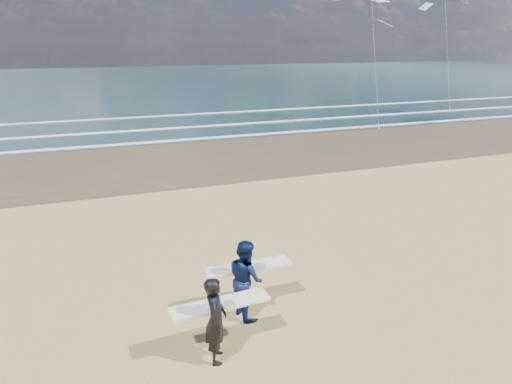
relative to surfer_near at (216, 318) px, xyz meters
name	(u,v)px	position (x,y,z in m)	size (l,w,h in m)	color
wet_sand_strip	(434,136)	(21.37, 17.96, -0.98)	(220.00, 12.00, 0.01)	#4D3D29
ocean	(223,80)	(21.37, 71.96, -0.98)	(220.00, 100.00, 0.02)	#183336
foam_breakers	(358,115)	(21.37, 28.06, -0.94)	(220.00, 11.70, 0.05)	white
surfer_near	(216,318)	(0.00, 0.00, 0.00)	(2.22, 1.07, 1.95)	black
surfer_far	(246,278)	(1.14, 1.37, 0.02)	(2.20, 1.16, 2.01)	#0A173C
kite_1	(374,42)	(19.91, 24.24, 5.48)	(5.88, 4.75, 11.68)	slate
kite_5	(447,35)	(33.00, 30.88, 6.09)	(5.70, 4.73, 12.98)	slate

